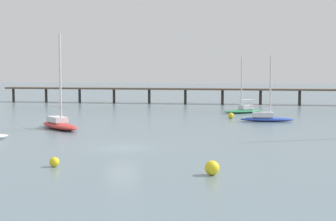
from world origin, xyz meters
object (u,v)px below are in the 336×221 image
at_px(sailboat_blue, 266,117).
at_px(sailboat_green, 244,109).
at_px(sailboat_red, 59,123).
at_px(mooring_buoy_near, 231,116).
at_px(mooring_buoy_far, 212,168).
at_px(mooring_buoy_inner, 54,162).
at_px(pier, 266,86).

xyz_separation_m(sailboat_blue, sailboat_green, (-3.18, 11.77, -0.03)).
height_order(sailboat_blue, sailboat_green, sailboat_green).
xyz_separation_m(sailboat_red, sailboat_green, (18.31, 23.54, -0.08)).
bearing_deg(sailboat_green, mooring_buoy_near, -98.18).
bearing_deg(sailboat_blue, sailboat_green, 105.12).
xyz_separation_m(sailboat_blue, mooring_buoy_far, (-3.25, -31.97, -0.13)).
height_order(sailboat_green, mooring_buoy_near, sailboat_green).
xyz_separation_m(sailboat_green, mooring_buoy_near, (-1.25, -8.73, -0.16)).
height_order(mooring_buoy_inner, mooring_buoy_near, mooring_buoy_near).
distance_m(pier, sailboat_green, 19.65).
bearing_deg(sailboat_green, mooring_buoy_inner, -103.30).
distance_m(mooring_buoy_inner, mooring_buoy_near, 35.57).
height_order(sailboat_red, mooring_buoy_far, sailboat_red).
bearing_deg(pier, mooring_buoy_far, -93.04).
height_order(mooring_buoy_inner, mooring_buoy_far, mooring_buoy_far).
distance_m(sailboat_red, sailboat_green, 29.82).
bearing_deg(sailboat_blue, mooring_buoy_far, -95.81).
xyz_separation_m(sailboat_red, mooring_buoy_inner, (8.11, -19.61, -0.29)).
height_order(pier, mooring_buoy_near, pier).
height_order(pier, mooring_buoy_inner, pier).
distance_m(pier, sailboat_blue, 31.07).
distance_m(sailboat_green, mooring_buoy_near, 8.82).
height_order(sailboat_blue, mooring_buoy_far, sailboat_blue).
distance_m(sailboat_red, sailboat_blue, 24.50).
xyz_separation_m(pier, mooring_buoy_near, (-4.53, -27.90, -2.92)).
bearing_deg(sailboat_green, sailboat_blue, -74.88).
height_order(sailboat_blue, mooring_buoy_inner, sailboat_blue).
bearing_deg(mooring_buoy_near, sailboat_blue, -34.48).
xyz_separation_m(sailboat_red, mooring_buoy_far, (18.24, -20.20, -0.18)).
bearing_deg(sailboat_red, mooring_buoy_near, 40.97).
bearing_deg(mooring_buoy_far, mooring_buoy_near, 91.93).
bearing_deg(mooring_buoy_far, sailboat_red, 132.07).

